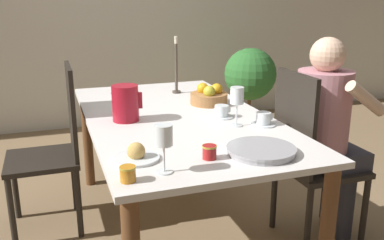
% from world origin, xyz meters
% --- Properties ---
extents(ground_plane, '(20.00, 20.00, 0.00)m').
position_xyz_m(ground_plane, '(0.00, 0.00, 0.00)').
color(ground_plane, '#7F6647').
extents(wall_back, '(10.00, 0.06, 2.60)m').
position_xyz_m(wall_back, '(0.00, 2.42, 1.30)').
color(wall_back, beige).
rests_on(wall_back, ground_plane).
extents(dining_table, '(1.00, 1.84, 0.74)m').
position_xyz_m(dining_table, '(0.00, 0.00, 0.65)').
color(dining_table, silver).
rests_on(dining_table, ground_plane).
extents(chair_person_side, '(0.42, 0.42, 1.02)m').
position_xyz_m(chair_person_side, '(0.68, -0.34, 0.53)').
color(chair_person_side, black).
rests_on(chair_person_side, ground_plane).
extents(chair_opposite, '(0.42, 0.42, 1.02)m').
position_xyz_m(chair_opposite, '(-0.68, 0.30, 0.53)').
color(chair_opposite, black).
rests_on(chair_opposite, ground_plane).
extents(person_seated, '(0.39, 0.41, 1.20)m').
position_xyz_m(person_seated, '(0.78, -0.35, 0.71)').
color(person_seated, '#33333D').
rests_on(person_seated, ground_plane).
extents(red_pitcher, '(0.17, 0.15, 0.20)m').
position_xyz_m(red_pitcher, '(-0.29, -0.01, 0.84)').
color(red_pitcher, '#A31423').
rests_on(red_pitcher, dining_table).
extents(wine_glass_water, '(0.07, 0.07, 0.21)m').
position_xyz_m(wine_glass_water, '(0.24, -0.29, 0.90)').
color(wine_glass_water, white).
rests_on(wine_glass_water, dining_table).
extents(wine_glass_juice, '(0.07, 0.07, 0.20)m').
position_xyz_m(wine_glass_juice, '(-0.28, -0.77, 0.89)').
color(wine_glass_juice, white).
rests_on(wine_glass_juice, dining_table).
extents(teacup_near_person, '(0.13, 0.13, 0.07)m').
position_xyz_m(teacup_near_person, '(0.38, -0.33, 0.77)').
color(teacup_near_person, silver).
rests_on(teacup_near_person, dining_table).
extents(teacup_across, '(0.13, 0.13, 0.07)m').
position_xyz_m(teacup_across, '(0.23, -0.12, 0.77)').
color(teacup_across, silver).
rests_on(teacup_across, dining_table).
extents(serving_tray, '(0.31, 0.31, 0.03)m').
position_xyz_m(serving_tray, '(0.17, -0.70, 0.76)').
color(serving_tray, '#9E9EA3').
rests_on(serving_tray, dining_table).
extents(bread_plate, '(0.20, 0.20, 0.08)m').
position_xyz_m(bread_plate, '(-0.36, -0.60, 0.76)').
color(bread_plate, silver).
rests_on(bread_plate, dining_table).
extents(jam_jar_amber, '(0.06, 0.06, 0.06)m').
position_xyz_m(jam_jar_amber, '(-0.43, -0.80, 0.78)').
color(jam_jar_amber, '#C67A1E').
rests_on(jam_jar_amber, dining_table).
extents(jam_jar_red, '(0.06, 0.06, 0.06)m').
position_xyz_m(jam_jar_red, '(-0.06, -0.69, 0.78)').
color(jam_jar_red, '#A81E1E').
rests_on(jam_jar_red, dining_table).
extents(fruit_bowl, '(0.24, 0.24, 0.13)m').
position_xyz_m(fruit_bowl, '(0.27, 0.19, 0.79)').
color(fruit_bowl, '#9E6B3D').
rests_on(fruit_bowl, dining_table).
extents(candlestick_tall, '(0.06, 0.06, 0.40)m').
position_xyz_m(candlestick_tall, '(0.17, 0.56, 0.90)').
color(candlestick_tall, '#4C4238').
rests_on(candlestick_tall, dining_table).
extents(potted_plant, '(0.55, 0.55, 0.87)m').
position_xyz_m(potted_plant, '(1.34, 1.75, 0.56)').
color(potted_plant, '#A8603D').
rests_on(potted_plant, ground_plane).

